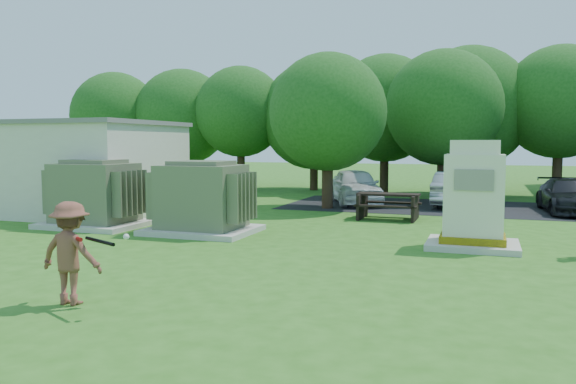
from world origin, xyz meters
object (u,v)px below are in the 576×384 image
at_px(picnic_table, 388,203).
at_px(car_silver_a, 457,189).
at_px(car_dark, 568,196).
at_px(generator_cabinet, 474,201).
at_px(batter, 71,253).
at_px(transformer_left, 95,195).
at_px(transformer_right, 202,199).
at_px(car_white, 355,186).

relative_size(picnic_table, car_silver_a, 0.48).
height_order(car_silver_a, car_dark, car_silver_a).
relative_size(car_silver_a, car_dark, 1.00).
height_order(generator_cabinet, batter, generator_cabinet).
bearing_deg(car_dark, batter, -125.12).
bearing_deg(transformer_left, transformer_right, 0.00).
bearing_deg(batter, picnic_table, -106.98).
distance_m(generator_cabinet, picnic_table, 5.36).
height_order(transformer_left, picnic_table, transformer_left).
bearing_deg(transformer_left, batter, -54.11).
height_order(picnic_table, car_silver_a, car_silver_a).
bearing_deg(transformer_left, car_white, 55.74).
height_order(generator_cabinet, picnic_table, generator_cabinet).
distance_m(generator_cabinet, car_dark, 9.07).
height_order(transformer_right, car_white, transformer_right).
bearing_deg(car_white, picnic_table, -86.79).
relative_size(transformer_left, generator_cabinet, 1.13).
height_order(batter, car_dark, batter).
relative_size(transformer_right, batter, 1.81).
distance_m(batter, car_dark, 18.19).
height_order(transformer_right, car_dark, transformer_right).
bearing_deg(car_silver_a, transformer_right, 59.09).
relative_size(transformer_left, car_silver_a, 0.69).
xyz_separation_m(transformer_left, car_silver_a, (10.28, 9.52, -0.26)).
distance_m(generator_cabinet, batter, 9.38).
relative_size(car_white, car_silver_a, 1.02).
distance_m(transformer_left, car_white, 10.96).
bearing_deg(picnic_table, car_dark, 33.49).
bearing_deg(car_dark, picnic_table, -151.47).
height_order(transformer_right, car_silver_a, transformer_right).
xyz_separation_m(car_white, car_dark, (8.12, -0.45, -0.13)).
relative_size(generator_cabinet, car_dark, 0.62).
bearing_deg(car_silver_a, car_dark, 170.98).
bearing_deg(batter, car_white, -95.62).
bearing_deg(transformer_right, car_dark, 39.12).
xyz_separation_m(picnic_table, car_silver_a, (1.99, 4.87, 0.16)).
height_order(batter, car_silver_a, batter).
distance_m(transformer_right, generator_cabinet, 7.42).
height_order(generator_cabinet, car_silver_a, generator_cabinet).
bearing_deg(transformer_right, batter, -78.49).
relative_size(transformer_right, car_white, 0.68).
bearing_deg(generator_cabinet, picnic_table, 121.98).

